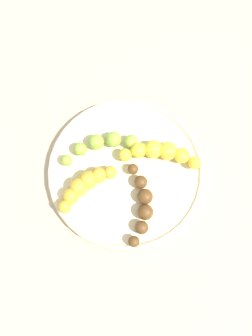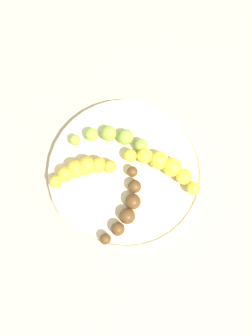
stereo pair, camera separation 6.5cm
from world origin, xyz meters
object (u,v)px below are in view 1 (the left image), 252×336
banana_green (106,144)px  fruit_bowl (126,172)px  banana_spotted (85,185)px  banana_yellow (160,152)px  banana_overripe (142,204)px

banana_green → fruit_bowl: bearing=-149.8°
banana_spotted → banana_yellow: (-0.13, 0.08, -0.00)m
fruit_bowl → banana_spotted: size_ratio=2.44×
banana_overripe → banana_yellow: bearing=69.4°
fruit_bowl → banana_yellow: banana_yellow is taller
fruit_bowl → banana_yellow: bearing=148.9°
banana_spotted → banana_yellow: size_ratio=0.87×
banana_spotted → banana_green: (-0.08, -0.01, -0.00)m
banana_spotted → banana_overripe: size_ratio=0.94×
banana_yellow → banana_green: bearing=87.5°
fruit_bowl → banana_overripe: 0.07m
banana_overripe → banana_green: banana_green is taller
banana_yellow → banana_overripe: bearing=166.6°
banana_green → banana_overripe: bearing=-158.5°
banana_yellow → banana_green: banana_yellow is taller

